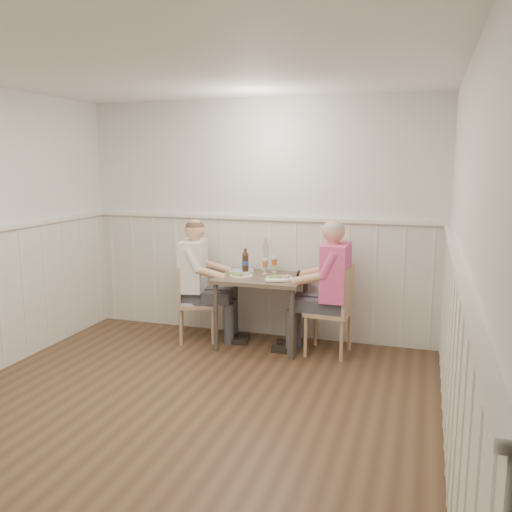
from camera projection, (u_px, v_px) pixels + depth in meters
The scene contains 16 objects.
ground_plane at pixel (170, 421), 4.09m from camera, with size 4.50×4.50×0.00m, color #462D1F.
room_shell at pixel (164, 221), 3.83m from camera, with size 4.04×4.54×2.60m.
wainscot at pixel (204, 309), 4.62m from camera, with size 4.00×4.49×1.34m.
dining_table at pixel (262, 286), 5.66m from camera, with size 0.90×0.70×0.75m.
chair_right at pixel (334, 307), 5.42m from camera, with size 0.46×0.46×0.90m.
chair_left at pixel (192, 299), 5.88m from camera, with size 0.52×0.52×0.84m.
man_in_pink at pixel (331, 298), 5.40m from camera, with size 0.64×0.45×1.40m.
diner_cream at pixel (197, 289), 5.86m from camera, with size 0.68×0.48×1.35m.
plate_man at pixel (279, 277), 5.49m from camera, with size 0.28×0.28×0.07m.
plate_diner at pixel (240, 275), 5.64m from camera, with size 0.24×0.24×0.06m.
beer_glass_a at pixel (274, 262), 5.82m from camera, with size 0.07×0.07×0.18m.
beer_glass_b at pixel (265, 263), 5.75m from camera, with size 0.07×0.07×0.17m.
beer_bottle at pixel (245, 261), 5.86m from camera, with size 0.07×0.07×0.26m.
rolled_napkin at pixel (274, 281), 5.35m from camera, with size 0.19×0.09×0.04m.
grass_vase at pixel (263, 255), 5.92m from camera, with size 0.04×0.04×0.38m.
gingham_mat at pixel (241, 270), 5.94m from camera, with size 0.32×0.29×0.01m.
Camera 1 is at (1.78, -3.44, 1.93)m, focal length 38.00 mm.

